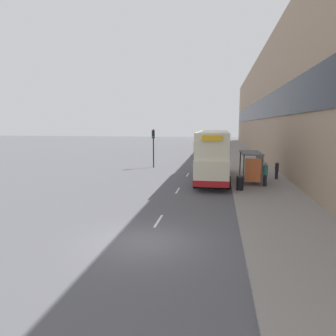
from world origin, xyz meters
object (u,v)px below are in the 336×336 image
Objects in this scene: pedestrian_1 at (277,170)px; traffic_light_far_kerb at (153,142)px; bus_shelter at (253,162)px; car_0 at (217,143)px; double_decker_bus_near at (213,155)px; pedestrian_at_shelter at (265,174)px; litter_bin at (240,183)px.

traffic_light_far_kerb is (-12.42, 6.19, 1.99)m from pedestrian_1.
bus_shelter reaches higher than car_0.
bus_shelter is at bearing -85.61° from car_0.
double_decker_bus_near is 6.63× the size of pedestrian_1.
double_decker_bus_near reaches higher than car_0.
bus_shelter is 0.39× the size of double_decker_bus_near.
pedestrian_at_shelter is 2.78m from litter_bin.
litter_bin is (2.01, -45.19, -0.17)m from car_0.
litter_bin is at bearing -63.56° from double_decker_bus_near.
double_decker_bus_near is at bearing 163.19° from bus_shelter.
pedestrian_at_shelter reaches higher than pedestrian_1.
litter_bin is at bearing -137.34° from pedestrian_at_shelter.
traffic_light_far_kerb is at bearing 139.24° from pedestrian_at_shelter.
double_decker_bus_near is at bearing 150.53° from pedestrian_at_shelter.
pedestrian_1 is 1.53× the size of litter_bin.
pedestrian_at_shelter is 1.15× the size of pedestrian_1.
traffic_light_far_kerb reaches higher than litter_bin.
pedestrian_at_shelter reaches higher than car_0.
car_0 is 43.52m from pedestrian_at_shelter.
bus_shelter is 2.61× the size of pedestrian_1.
car_0 is (0.07, 41.02, -1.45)m from double_decker_bus_near.
pedestrian_at_shelter is (4.02, -43.33, 0.24)m from car_0.
pedestrian_at_shelter is at bearing -58.86° from bus_shelter.
pedestrian_1 is at bearing -82.22° from car_0.
bus_shelter is at bearing -38.66° from traffic_light_far_kerb.
double_decker_bus_near is at bearing -46.09° from traffic_light_far_kerb.
pedestrian_1 is at bearing 55.92° from litter_bin.
traffic_light_far_kerb is at bearing -101.59° from car_0.
bus_shelter is at bearing 121.14° from pedestrian_at_shelter.
double_decker_bus_near is 5.79× the size of pedestrian_at_shelter.
car_0 is at bearing 95.30° from pedestrian_at_shelter.
double_decker_bus_near is 41.04m from car_0.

